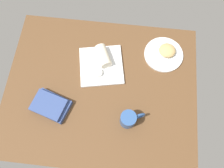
{
  "coord_description": "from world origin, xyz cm",
  "views": [
    {
      "loc": [
        -11.06,
        40.86,
        126.4
      ],
      "look_at": [
        -6.23,
        -2.3,
        7.0
      ],
      "focal_mm": 36.02,
      "sensor_mm": 36.0,
      "label": 1
    }
  ],
  "objects_px": {
    "sauce_cup": "(98,73)",
    "square_plate": "(101,66)",
    "book_stack": "(50,106)",
    "breakfast_wrap": "(103,56)",
    "scone_pastry": "(167,50)",
    "round_plate": "(164,54)",
    "coffee_mug": "(129,119)"
  },
  "relations": [
    {
      "from": "round_plate",
      "to": "square_plate",
      "type": "xyz_separation_m",
      "value": [
        0.37,
        0.12,
        0.0
      ]
    },
    {
      "from": "round_plate",
      "to": "sauce_cup",
      "type": "relative_size",
      "value": 4.94
    },
    {
      "from": "square_plate",
      "to": "sauce_cup",
      "type": "xyz_separation_m",
      "value": [
        0.01,
        0.06,
        0.02
      ]
    },
    {
      "from": "round_plate",
      "to": "breakfast_wrap",
      "type": "height_order",
      "value": "breakfast_wrap"
    },
    {
      "from": "scone_pastry",
      "to": "sauce_cup",
      "type": "relative_size",
      "value": 2.09
    },
    {
      "from": "breakfast_wrap",
      "to": "coffee_mug",
      "type": "bearing_deg",
      "value": -88.43
    },
    {
      "from": "round_plate",
      "to": "coffee_mug",
      "type": "relative_size",
      "value": 1.76
    },
    {
      "from": "square_plate",
      "to": "book_stack",
      "type": "relative_size",
      "value": 1.12
    },
    {
      "from": "scone_pastry",
      "to": "sauce_cup",
      "type": "xyz_separation_m",
      "value": [
        0.39,
        0.19,
        -0.01
      ]
    },
    {
      "from": "scone_pastry",
      "to": "breakfast_wrap",
      "type": "relative_size",
      "value": 0.76
    },
    {
      "from": "coffee_mug",
      "to": "sauce_cup",
      "type": "bearing_deg",
      "value": -52.21
    },
    {
      "from": "square_plate",
      "to": "round_plate",
      "type": "bearing_deg",
      "value": -162.31
    },
    {
      "from": "round_plate",
      "to": "square_plate",
      "type": "height_order",
      "value": "square_plate"
    },
    {
      "from": "book_stack",
      "to": "coffee_mug",
      "type": "relative_size",
      "value": 1.68
    },
    {
      "from": "square_plate",
      "to": "coffee_mug",
      "type": "distance_m",
      "value": 0.37
    },
    {
      "from": "scone_pastry",
      "to": "square_plate",
      "type": "bearing_deg",
      "value": 18.83
    },
    {
      "from": "round_plate",
      "to": "coffee_mug",
      "type": "xyz_separation_m",
      "value": [
        0.18,
        0.43,
        0.05
      ]
    },
    {
      "from": "scone_pastry",
      "to": "square_plate",
      "type": "xyz_separation_m",
      "value": [
        0.38,
        0.13,
        -0.03
      ]
    },
    {
      "from": "breakfast_wrap",
      "to": "coffee_mug",
      "type": "distance_m",
      "value": 0.4
    },
    {
      "from": "round_plate",
      "to": "scone_pastry",
      "type": "height_order",
      "value": "scone_pastry"
    },
    {
      "from": "sauce_cup",
      "to": "book_stack",
      "type": "height_order",
      "value": "book_stack"
    },
    {
      "from": "scone_pastry",
      "to": "coffee_mug",
      "type": "relative_size",
      "value": 0.74
    },
    {
      "from": "coffee_mug",
      "to": "round_plate",
      "type": "bearing_deg",
      "value": -112.61
    },
    {
      "from": "round_plate",
      "to": "coffee_mug",
      "type": "bearing_deg",
      "value": 67.39
    },
    {
      "from": "sauce_cup",
      "to": "breakfast_wrap",
      "type": "xyz_separation_m",
      "value": [
        -0.02,
        -0.1,
        0.02
      ]
    },
    {
      "from": "scone_pastry",
      "to": "coffee_mug",
      "type": "height_order",
      "value": "coffee_mug"
    },
    {
      "from": "breakfast_wrap",
      "to": "coffee_mug",
      "type": "relative_size",
      "value": 0.98
    },
    {
      "from": "round_plate",
      "to": "coffee_mug",
      "type": "height_order",
      "value": "coffee_mug"
    },
    {
      "from": "sauce_cup",
      "to": "square_plate",
      "type": "bearing_deg",
      "value": -99.14
    },
    {
      "from": "sauce_cup",
      "to": "book_stack",
      "type": "bearing_deg",
      "value": 43.31
    },
    {
      "from": "scone_pastry",
      "to": "book_stack",
      "type": "distance_m",
      "value": 0.75
    },
    {
      "from": "round_plate",
      "to": "breakfast_wrap",
      "type": "distance_m",
      "value": 0.37
    }
  ]
}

